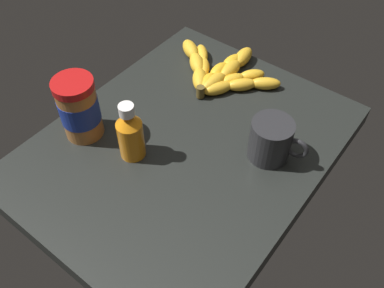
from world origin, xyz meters
TOP-DOWN VIEW (x-y plane):
  - ground_plane at (0.00, 0.00)cm, footprint 71.09×56.45cm
  - banana_bunch at (22.66, 7.12)cm, footprint 22.86×31.26cm
  - peanut_butter_jar at (-11.44, 19.91)cm, footprint 8.71×8.71cm
  - honey_bottle at (-9.48, 6.99)cm, footprint 5.44×5.44cm
  - coffee_mug at (8.01, -16.24)cm, footprint 8.85×12.58cm

SIDE VIEW (x-z plane):
  - ground_plane at x=0.00cm, z-range -4.94..0.00cm
  - banana_bunch at x=22.66cm, z-range -0.16..3.54cm
  - coffee_mug at x=8.01cm, z-range 0.02..9.29cm
  - honey_bottle at x=-9.48cm, z-range -0.72..13.28cm
  - peanut_butter_jar at x=-11.44cm, z-range -0.03..14.63cm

